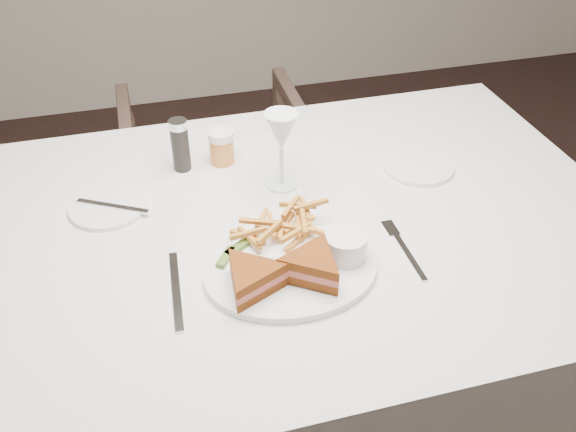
# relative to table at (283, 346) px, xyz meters

# --- Properties ---
(table) EXTENTS (1.43, 0.96, 0.75)m
(table) POSITION_rel_table_xyz_m (0.00, 0.00, 0.00)
(table) COLOR silver
(table) RESTS_ON ground
(chair_far) EXTENTS (0.62, 0.59, 0.63)m
(chair_far) POSITION_rel_table_xyz_m (-0.00, 0.88, -0.06)
(chair_far) COLOR #48362C
(chair_far) RESTS_ON ground
(table_setting) EXTENTS (0.85, 0.62, 0.18)m
(table_setting) POSITION_rel_table_xyz_m (-0.02, -0.05, 0.41)
(table_setting) COLOR white
(table_setting) RESTS_ON table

